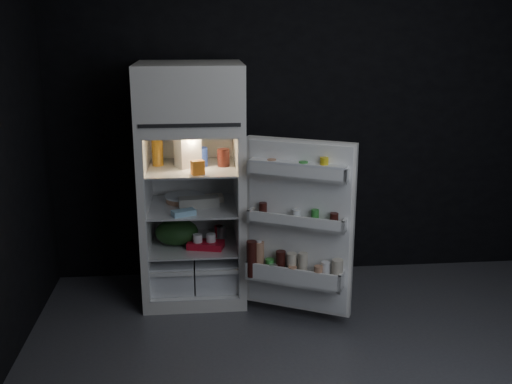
{
  "coord_description": "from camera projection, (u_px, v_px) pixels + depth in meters",
  "views": [
    {
      "loc": [
        -0.8,
        -3.05,
        2.05
      ],
      "look_at": [
        -0.42,
        1.0,
        0.9
      ],
      "focal_mm": 42.0,
      "sensor_mm": 36.0,
      "label": 1
    }
  ],
  "objects": [
    {
      "name": "mayo_jar",
      "position": [
        201.0,
        157.0,
        4.42
      ],
      "size": [
        0.1,
        0.1,
        0.14
      ],
      "primitive_type": "cylinder",
      "rotation": [
        0.0,
        0.0,
        -0.02
      ],
      "color": "#2140B7",
      "rests_on": "refrigerator"
    },
    {
      "name": "egg_carton",
      "position": [
        199.0,
        202.0,
        4.47
      ],
      "size": [
        0.31,
        0.14,
        0.07
      ],
      "primitive_type": "cube",
      "rotation": [
        0.0,
        0.0,
        0.1
      ],
      "color": "gray",
      "rests_on": "refrigerator"
    },
    {
      "name": "produce_bag",
      "position": [
        177.0,
        232.0,
        4.53
      ],
      "size": [
        0.37,
        0.33,
        0.2
      ],
      "primitive_type": "ellipsoid",
      "rotation": [
        0.0,
        0.0,
        0.2
      ],
      "color": "#193815",
      "rests_on": "refrigerator"
    },
    {
      "name": "floor",
      "position": [
        342.0,
        382.0,
        3.55
      ],
      "size": [
        4.0,
        3.4,
        0.0
      ],
      "primitive_type": "cube",
      "color": "#4D4D52",
      "rests_on": "ground"
    },
    {
      "name": "pie",
      "position": [
        185.0,
        199.0,
        4.6
      ],
      "size": [
        0.34,
        0.34,
        0.04
      ],
      "primitive_type": "cylinder",
      "rotation": [
        0.0,
        0.0,
        -0.21
      ],
      "color": "tan",
      "rests_on": "refrigerator"
    },
    {
      "name": "wall_back",
      "position": [
        300.0,
        113.0,
        4.81
      ],
      "size": [
        4.0,
        0.0,
        2.7
      ],
      "primitive_type": "cube",
      "color": "black",
      "rests_on": "ground"
    },
    {
      "name": "flat_package",
      "position": [
        184.0,
        213.0,
        4.27
      ],
      "size": [
        0.18,
        0.14,
        0.04
      ],
      "primitive_type": "cube",
      "rotation": [
        0.0,
        0.0,
        0.4
      ],
      "color": "#8DC0DB",
      "rests_on": "refrigerator"
    },
    {
      "name": "milk_jug",
      "position": [
        188.0,
        151.0,
        4.39
      ],
      "size": [
        0.21,
        0.21,
        0.24
      ],
      "primitive_type": "cube",
      "rotation": [
        0.0,
        0.0,
        0.41
      ],
      "color": "white",
      "rests_on": "refrigerator"
    },
    {
      "name": "fridge_door",
      "position": [
        297.0,
        231.0,
        4.09
      ],
      "size": [
        0.73,
        0.49,
        1.22
      ],
      "color": "white",
      "rests_on": "ground"
    },
    {
      "name": "small_carton",
      "position": [
        198.0,
        168.0,
        4.19
      ],
      "size": [
        0.1,
        0.09,
        0.1
      ],
      "primitive_type": "cube",
      "rotation": [
        0.0,
        0.0,
        0.3
      ],
      "color": "orange",
      "rests_on": "refrigerator"
    },
    {
      "name": "wrapped_pkg",
      "position": [
        214.0,
        198.0,
        4.6
      ],
      "size": [
        0.15,
        0.13,
        0.05
      ],
      "primitive_type": "cube",
      "rotation": [
        0.0,
        0.0,
        0.15
      ],
      "color": "beige",
      "rests_on": "refrigerator"
    },
    {
      "name": "amber_bottle",
      "position": [
        157.0,
        151.0,
        4.43
      ],
      "size": [
        0.09,
        0.09,
        0.22
      ],
      "primitive_type": "cylinder",
      "rotation": [
        0.0,
        0.0,
        0.13
      ],
      "color": "#B5771D",
      "rests_on": "refrigerator"
    },
    {
      "name": "yogurt_tray",
      "position": [
        206.0,
        245.0,
        4.47
      ],
      "size": [
        0.29,
        0.2,
        0.05
      ],
      "primitive_type": "cube",
      "rotation": [
        0.0,
        0.0,
        -0.24
      ],
      "color": "red",
      "rests_on": "refrigerator"
    },
    {
      "name": "jam_jar",
      "position": [
        223.0,
        158.0,
        4.42
      ],
      "size": [
        0.12,
        0.12,
        0.13
      ],
      "primitive_type": "cylinder",
      "rotation": [
        0.0,
        0.0,
        -0.38
      ],
      "color": "black",
      "rests_on": "refrigerator"
    },
    {
      "name": "small_can_silver",
      "position": [
        221.0,
        232.0,
        4.69
      ],
      "size": [
        0.09,
        0.09,
        0.09
      ],
      "primitive_type": "cylinder",
      "rotation": [
        0.0,
        0.0,
        -0.18
      ],
      "color": "silver",
      "rests_on": "refrigerator"
    },
    {
      "name": "small_can_red",
      "position": [
        219.0,
        231.0,
        4.7
      ],
      "size": [
        0.09,
        0.09,
        0.09
      ],
      "primitive_type": "cylinder",
      "rotation": [
        0.0,
        0.0,
        0.34
      ],
      "color": "red",
      "rests_on": "refrigerator"
    },
    {
      "name": "refrigerator",
      "position": [
        192.0,
        175.0,
        4.48
      ],
      "size": [
        0.76,
        0.71,
        1.78
      ],
      "color": "white",
      "rests_on": "ground"
    }
  ]
}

